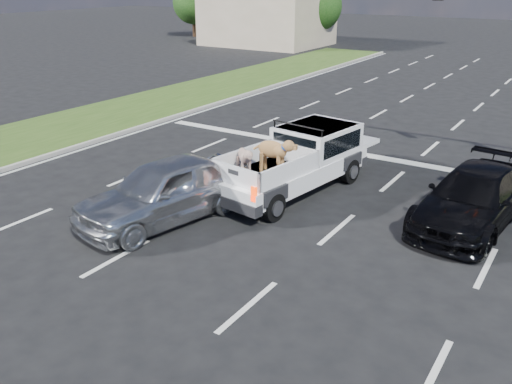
% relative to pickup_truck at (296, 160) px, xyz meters
% --- Properties ---
extents(ground, '(160.00, 160.00, 0.00)m').
position_rel_pickup_truck_xyz_m(ground, '(0.42, -5.77, -0.92)').
color(ground, black).
rests_on(ground, ground).
extents(road_markings, '(17.75, 60.00, 0.01)m').
position_rel_pickup_truck_xyz_m(road_markings, '(0.42, 0.79, -0.91)').
color(road_markings, silver).
rests_on(road_markings, ground).
extents(grass_median_left, '(5.00, 60.00, 0.10)m').
position_rel_pickup_truck_xyz_m(grass_median_left, '(-11.08, 0.23, -0.87)').
color(grass_median_left, '#2B4716').
rests_on(grass_median_left, ground).
extents(curb_left, '(0.15, 60.00, 0.14)m').
position_rel_pickup_truck_xyz_m(curb_left, '(-8.63, 0.23, -0.85)').
color(curb_left, gray).
rests_on(curb_left, ground).
extents(building_left, '(10.00, 8.00, 4.40)m').
position_rel_pickup_truck_xyz_m(building_left, '(-19.58, 30.23, 1.28)').
color(building_left, '#C3AF95').
rests_on(building_left, ground).
extents(tree_far_a, '(4.20, 4.20, 5.40)m').
position_rel_pickup_truck_xyz_m(tree_far_a, '(-29.58, 32.23, 2.37)').
color(tree_far_a, '#332114').
rests_on(tree_far_a, ground).
extents(tree_far_b, '(4.20, 4.20, 5.40)m').
position_rel_pickup_truck_xyz_m(tree_far_b, '(-23.58, 32.23, 2.37)').
color(tree_far_b, '#332114').
rests_on(tree_far_b, ground).
extents(tree_far_c, '(4.20, 4.20, 5.40)m').
position_rel_pickup_truck_xyz_m(tree_far_c, '(-15.58, 32.23, 2.37)').
color(tree_far_c, '#332114').
rests_on(tree_far_c, ground).
extents(pickup_truck, '(2.61, 5.45, 1.96)m').
position_rel_pickup_truck_xyz_m(pickup_truck, '(0.00, 0.00, 0.00)').
color(pickup_truck, black).
rests_on(pickup_truck, ground).
extents(silver_sedan, '(2.89, 5.02, 1.61)m').
position_rel_pickup_truck_xyz_m(silver_sedan, '(-1.78, -3.61, -0.11)').
color(silver_sedan, '#AEB1B5').
rests_on(silver_sedan, ground).
extents(black_coupe, '(2.43, 4.98, 1.39)m').
position_rel_pickup_truck_xyz_m(black_coupe, '(4.83, 0.35, -0.22)').
color(black_coupe, black).
rests_on(black_coupe, ground).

